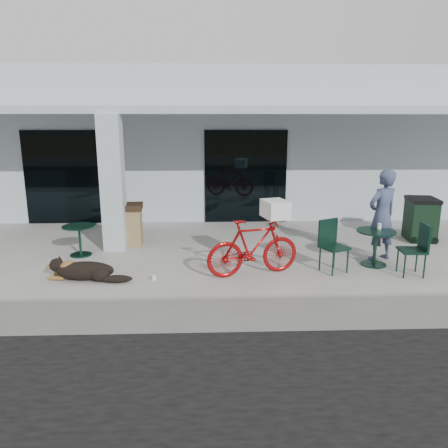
{
  "coord_description": "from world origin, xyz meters",
  "views": [
    {
      "loc": [
        0.7,
        -7.76,
        3.03
      ],
      "look_at": [
        1.0,
        0.58,
        1.0
      ],
      "focal_mm": 35.0,
      "sensor_mm": 36.0,
      "label": 1
    }
  ],
  "objects_px": {
    "cafe_chair_far_a": "(334,247)",
    "person": "(382,215)",
    "bicycle": "(253,247)",
    "dog": "(85,270)",
    "cafe_table_near": "(80,241)",
    "trash_receptacle": "(130,225)",
    "cafe_chair_far_b": "(412,250)",
    "cafe_table_far": "(375,248)",
    "wheeled_bin": "(421,219)"
  },
  "relations": [
    {
      "from": "dog",
      "to": "person",
      "type": "bearing_deg",
      "value": 18.5
    },
    {
      "from": "cafe_table_far",
      "to": "trash_receptacle",
      "type": "distance_m",
      "value": 5.65
    },
    {
      "from": "trash_receptacle",
      "to": "dog",
      "type": "bearing_deg",
      "value": -101.17
    },
    {
      "from": "trash_receptacle",
      "to": "cafe_chair_far_a",
      "type": "bearing_deg",
      "value": -25.08
    },
    {
      "from": "bicycle",
      "to": "dog",
      "type": "distance_m",
      "value": 3.26
    },
    {
      "from": "cafe_table_far",
      "to": "person",
      "type": "distance_m",
      "value": 0.76
    },
    {
      "from": "cafe_table_far",
      "to": "trash_receptacle",
      "type": "height_order",
      "value": "trash_receptacle"
    },
    {
      "from": "cafe_table_far",
      "to": "trash_receptacle",
      "type": "xyz_separation_m",
      "value": [
        -5.39,
        1.7,
        0.14
      ]
    },
    {
      "from": "cafe_table_near",
      "to": "trash_receptacle",
      "type": "bearing_deg",
      "value": 38.43
    },
    {
      "from": "bicycle",
      "to": "cafe_table_far",
      "type": "distance_m",
      "value": 2.67
    },
    {
      "from": "bicycle",
      "to": "dog",
      "type": "xyz_separation_m",
      "value": [
        -3.24,
        -0.18,
        -0.36
      ]
    },
    {
      "from": "cafe_table_near",
      "to": "trash_receptacle",
      "type": "xyz_separation_m",
      "value": [
        1.0,
        0.79,
        0.17
      ]
    },
    {
      "from": "bicycle",
      "to": "cafe_chair_far_a",
      "type": "height_order",
      "value": "bicycle"
    },
    {
      "from": "cafe_table_far",
      "to": "person",
      "type": "relative_size",
      "value": 0.41
    },
    {
      "from": "cafe_table_near",
      "to": "cafe_chair_far_a",
      "type": "xyz_separation_m",
      "value": [
        5.42,
        -1.27,
        0.18
      ]
    },
    {
      "from": "wheeled_bin",
      "to": "cafe_chair_far_b",
      "type": "bearing_deg",
      "value": -111.17
    },
    {
      "from": "wheeled_bin",
      "to": "dog",
      "type": "bearing_deg",
      "value": -153.92
    },
    {
      "from": "person",
      "to": "cafe_table_near",
      "type": "bearing_deg",
      "value": -29.24
    },
    {
      "from": "bicycle",
      "to": "cafe_table_near",
      "type": "bearing_deg",
      "value": 54.13
    },
    {
      "from": "cafe_table_near",
      "to": "cafe_table_far",
      "type": "height_order",
      "value": "cafe_table_far"
    },
    {
      "from": "cafe_table_near",
      "to": "wheeled_bin",
      "type": "relative_size",
      "value": 0.68
    },
    {
      "from": "dog",
      "to": "cafe_chair_far_b",
      "type": "relative_size",
      "value": 1.21
    },
    {
      "from": "bicycle",
      "to": "cafe_table_near",
      "type": "xyz_separation_m",
      "value": [
        -3.77,
        1.4,
        -0.22
      ]
    },
    {
      "from": "cafe_table_near",
      "to": "cafe_chair_far_a",
      "type": "relative_size",
      "value": 0.7
    },
    {
      "from": "person",
      "to": "wheeled_bin",
      "type": "height_order",
      "value": "person"
    },
    {
      "from": "bicycle",
      "to": "trash_receptacle",
      "type": "distance_m",
      "value": 3.53
    },
    {
      "from": "bicycle",
      "to": "wheeled_bin",
      "type": "xyz_separation_m",
      "value": [
        4.5,
        2.4,
        -0.02
      ]
    },
    {
      "from": "bicycle",
      "to": "cafe_table_near",
      "type": "distance_m",
      "value": 4.03
    },
    {
      "from": "trash_receptacle",
      "to": "cafe_table_far",
      "type": "bearing_deg",
      "value": -17.53
    },
    {
      "from": "cafe_table_near",
      "to": "wheeled_bin",
      "type": "distance_m",
      "value": 8.33
    },
    {
      "from": "dog",
      "to": "trash_receptacle",
      "type": "relative_size",
      "value": 1.23
    },
    {
      "from": "person",
      "to": "trash_receptacle",
      "type": "height_order",
      "value": "person"
    },
    {
      "from": "wheeled_bin",
      "to": "cafe_table_near",
      "type": "bearing_deg",
      "value": -165.44
    },
    {
      "from": "cafe_chair_far_a",
      "to": "person",
      "type": "xyz_separation_m",
      "value": [
        1.22,
        0.74,
        0.47
      ]
    },
    {
      "from": "cafe_chair_far_b",
      "to": "wheeled_bin",
      "type": "bearing_deg",
      "value": 154.67
    },
    {
      "from": "cafe_chair_far_b",
      "to": "cafe_chair_far_a",
      "type": "bearing_deg",
      "value": -96.13
    },
    {
      "from": "cafe_chair_far_a",
      "to": "trash_receptacle",
      "type": "bearing_deg",
      "value": 128.3
    },
    {
      "from": "dog",
      "to": "cafe_table_far",
      "type": "xyz_separation_m",
      "value": [
        5.85,
        0.67,
        0.17
      ]
    },
    {
      "from": "cafe_table_far",
      "to": "wheeled_bin",
      "type": "distance_m",
      "value": 2.69
    },
    {
      "from": "cafe_table_near",
      "to": "person",
      "type": "height_order",
      "value": "person"
    },
    {
      "from": "bicycle",
      "to": "wheeled_bin",
      "type": "height_order",
      "value": "bicycle"
    },
    {
      "from": "cafe_table_far",
      "to": "cafe_chair_far_b",
      "type": "bearing_deg",
      "value": -51.03
    },
    {
      "from": "person",
      "to": "wheeled_bin",
      "type": "relative_size",
      "value": 1.82
    },
    {
      "from": "dog",
      "to": "trash_receptacle",
      "type": "distance_m",
      "value": 2.43
    },
    {
      "from": "cafe_chair_far_a",
      "to": "wheeled_bin",
      "type": "distance_m",
      "value": 3.65
    },
    {
      "from": "cafe_table_near",
      "to": "trash_receptacle",
      "type": "distance_m",
      "value": 1.29
    },
    {
      "from": "cafe_chair_far_a",
      "to": "cafe_table_near",
      "type": "bearing_deg",
      "value": 140.16
    },
    {
      "from": "wheeled_bin",
      "to": "bicycle",
      "type": "bearing_deg",
      "value": -144.28
    },
    {
      "from": "cafe_table_near",
      "to": "cafe_chair_far_a",
      "type": "height_order",
      "value": "cafe_chair_far_a"
    },
    {
      "from": "cafe_table_far",
      "to": "cafe_chair_far_b",
      "type": "xyz_separation_m",
      "value": [
        0.5,
        -0.61,
        0.14
      ]
    }
  ]
}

